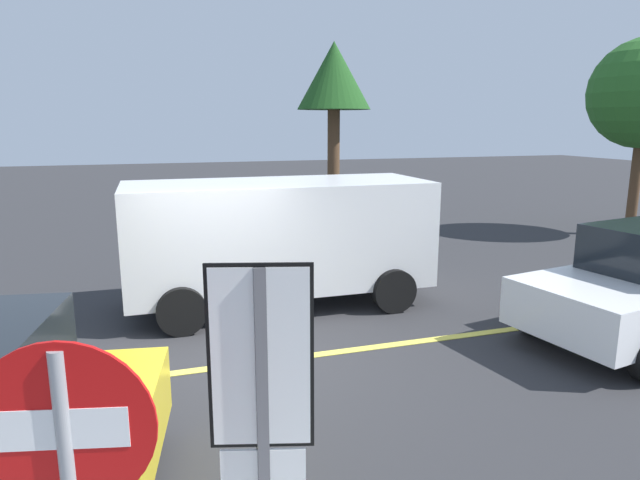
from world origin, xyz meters
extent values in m
plane|color=#2D2D30|center=(0.00, 0.00, 0.00)|extent=(80.00, 80.00, 0.00)
cube|color=#E0D14C|center=(3.00, 0.00, 0.01)|extent=(28.00, 0.16, 0.01)
cylinder|color=red|center=(-1.29, -4.62, 1.96)|extent=(0.74, 0.19, 0.76)
cube|color=white|center=(-1.29, -4.62, 1.96)|extent=(0.52, 0.15, 0.18)
cube|color=white|center=(-0.41, -4.33, 2.02)|extent=(0.49, 0.16, 0.95)
cube|color=black|center=(-0.41, -4.33, 2.02)|extent=(0.52, 0.16, 0.99)
cube|color=white|center=(-0.41, -4.33, 1.41)|extent=(0.44, 0.14, 0.20)
cube|color=white|center=(1.28, 2.36, 1.29)|extent=(5.22, 2.04, 1.82)
cube|color=black|center=(-0.80, 2.38, 1.69)|extent=(0.18, 1.84, 0.80)
cylinder|color=black|center=(-0.50, 1.38, 0.38)|extent=(0.76, 0.27, 0.76)
cylinder|color=black|center=(-0.48, 3.38, 0.38)|extent=(0.76, 0.27, 0.76)
cylinder|color=black|center=(3.04, 1.35, 0.38)|extent=(0.76, 0.27, 0.76)
cylinder|color=black|center=(3.06, 3.35, 0.38)|extent=(0.76, 0.27, 0.76)
cylinder|color=black|center=(4.65, -0.23, 0.32)|extent=(0.67, 0.33, 0.64)
cylinder|color=black|center=(-1.42, -1.34, 0.32)|extent=(0.67, 0.32, 0.64)
cylinder|color=#513823|center=(12.50, 5.41, 1.58)|extent=(0.29, 0.29, 3.16)
cylinder|color=#513823|center=(3.78, 6.68, 1.76)|extent=(0.31, 0.31, 3.53)
cone|color=#1E4C1C|center=(3.78, 6.68, 4.36)|extent=(1.86, 1.86, 1.66)
camera|label=1|loc=(-0.91, -6.90, 3.19)|focal=30.98mm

